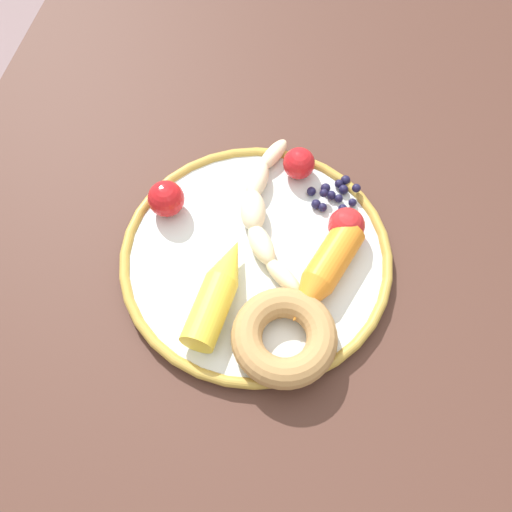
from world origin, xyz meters
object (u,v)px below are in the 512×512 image
object	(u,v)px
banana	(262,211)
blueberry_pile	(334,194)
donut	(284,337)
tomato_near	(165,201)
tomato_mid	(299,163)
carrot_yellow	(218,291)
dining_table	(233,263)
plate	(256,257)
tomato_far	(346,226)
carrot_orange	(323,275)

from	to	relation	value
banana	blueberry_pile	size ratio (longest dim) A/B	3.44
donut	tomato_near	distance (m)	0.22
donut	tomato_mid	world-z (taller)	tomato_mid
blueberry_pile	banana	bearing A→B (deg)	-59.99
tomato_mid	carrot_yellow	bearing A→B (deg)	-16.80
dining_table	tomato_mid	size ratio (longest dim) A/B	27.67
plate	banana	bearing A→B (deg)	-175.93
plate	donut	xyz separation A→B (m)	(0.10, 0.05, 0.02)
plate	tomato_far	bearing A→B (deg)	116.82
dining_table	donut	xyz separation A→B (m)	(0.14, 0.09, 0.12)
plate	carrot_orange	bearing A→B (deg)	76.84
blueberry_pile	tomato_near	xyz separation A→B (m)	(0.06, -0.19, 0.02)
dining_table	tomato_far	bearing A→B (deg)	92.70
carrot_yellow	tomato_mid	bearing A→B (deg)	163.20
dining_table	blueberry_pile	size ratio (longest dim) A/B	17.13
plate	carrot_orange	size ratio (longest dim) A/B	2.32
tomato_near	tomato_mid	world-z (taller)	tomato_near
carrot_yellow	tomato_near	size ratio (longest dim) A/B	3.11
plate	carrot_yellow	xyz separation A→B (m)	(0.06, -0.03, 0.02)
tomato_mid	tomato_near	bearing A→B (deg)	-58.65
blueberry_pile	tomato_near	distance (m)	0.20
carrot_orange	tomato_mid	xyz separation A→B (m)	(-0.14, -0.05, 0.00)
tomato_mid	plate	bearing A→B (deg)	-12.09
banana	tomato_mid	distance (m)	0.08
carrot_orange	tomato_near	distance (m)	0.20
tomato_mid	tomato_far	bearing A→B (deg)	41.23
donut	blueberry_pile	world-z (taller)	donut
tomato_near	tomato_mid	xyz separation A→B (m)	(-0.09, 0.14, -0.00)
tomato_mid	blueberry_pile	bearing A→B (deg)	60.93
plate	banana	xyz separation A→B (m)	(-0.05, -0.00, 0.02)
plate	tomato_far	world-z (taller)	tomato_far
donut	tomato_near	xyz separation A→B (m)	(-0.14, -0.17, 0.01)
banana	carrot_orange	world-z (taller)	carrot_orange
banana	carrot_orange	size ratio (longest dim) A/B	1.61
banana	tomato_mid	world-z (taller)	tomato_mid
dining_table	tomato_near	bearing A→B (deg)	-87.83
carrot_orange	tomato_near	bearing A→B (deg)	-106.40
plate	tomato_near	bearing A→B (deg)	-108.53
plate	carrot_orange	distance (m)	0.08
plate	blueberry_pile	size ratio (longest dim) A/B	4.97
plate	donut	world-z (taller)	donut
tomato_far	donut	bearing A→B (deg)	-17.11
banana	tomato_far	size ratio (longest dim) A/B	5.12
donut	tomato_near	size ratio (longest dim) A/B	2.58
dining_table	tomato_mid	world-z (taller)	tomato_mid
carrot_orange	tomato_far	bearing A→B (deg)	165.56
plate	carrot_orange	world-z (taller)	carrot_orange
dining_table	carrot_orange	size ratio (longest dim) A/B	8.02
blueberry_pile	tomato_mid	bearing A→B (deg)	-119.07
carrot_orange	blueberry_pile	bearing A→B (deg)	-178.61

